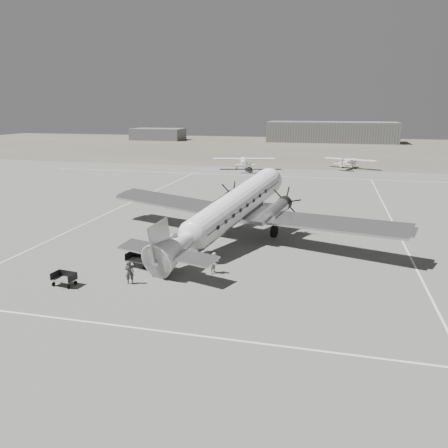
{
  "coord_description": "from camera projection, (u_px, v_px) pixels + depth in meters",
  "views": [
    {
      "loc": [
        5.55,
        -33.1,
        11.26
      ],
      "look_at": [
        -2.5,
        -0.26,
        2.2
      ],
      "focal_mm": 35.0,
      "sensor_mm": 36.0,
      "label": 1
    }
  ],
  "objects": [
    {
      "name": "ground_crew",
      "position": [
        130.0,
        272.0,
        28.63
      ],
      "size": [
        0.68,
        0.58,
        1.59
      ],
      "primitive_type": "imported",
      "rotation": [
        0.0,
        0.0,
        3.56
      ],
      "color": "#333333",
      "rests_on": "ground"
    },
    {
      "name": "grass_infield",
      "position": [
        312.0,
        148.0,
        124.37
      ],
      "size": [
        260.0,
        90.0,
        0.01
      ],
      "primitive_type": "cube",
      "color": "#5C594D",
      "rests_on": "ground"
    },
    {
      "name": "taxi_line_near",
      "position": [
        207.0,
        337.0,
        22.11
      ],
      "size": [
        60.0,
        0.15,
        0.01
      ],
      "primitive_type": "cube",
      "color": "silver",
      "rests_on": "ground"
    },
    {
      "name": "shed_secondary",
      "position": [
        158.0,
        134.0,
        155.26
      ],
      "size": [
        18.0,
        10.0,
        4.0
      ],
      "primitive_type": "cube",
      "color": "slate",
      "rests_on": "ground"
    },
    {
      "name": "hangar_main",
      "position": [
        331.0,
        132.0,
        145.82
      ],
      "size": [
        42.0,
        14.0,
        6.6
      ],
      "color": "slate",
      "rests_on": "ground"
    },
    {
      "name": "dc3_airliner",
      "position": [
        230.0,
        212.0,
        36.74
      ],
      "size": [
        33.48,
        27.78,
        5.48
      ],
      "primitive_type": null,
      "rotation": [
        0.0,
        0.0,
        -0.31
      ],
      "color": "#ACACAF",
      "rests_on": "ground"
    },
    {
      "name": "taxi_line_right",
      "position": [
        414.0,
        264.0,
        32.48
      ],
      "size": [
        0.15,
        80.0,
        0.01
      ],
      "primitive_type": "cube",
      "color": "silver",
      "rests_on": "ground"
    },
    {
      "name": "ground",
      "position": [
        255.0,
        251.0,
        35.24
      ],
      "size": [
        260.0,
        260.0,
        0.0
      ],
      "primitive_type": "plane",
      "color": "slate",
      "rests_on": "ground"
    },
    {
      "name": "ramp_agent",
      "position": [
        215.0,
        263.0,
        30.45
      ],
      "size": [
        0.84,
        0.91,
        1.51
      ],
      "primitive_type": "imported",
      "rotation": [
        0.0,
        0.0,
        1.12
      ],
      "color": "silver",
      "rests_on": "ground"
    },
    {
      "name": "light_plane_right",
      "position": [
        349.0,
        163.0,
        82.49
      ],
      "size": [
        12.16,
        11.09,
        2.06
      ],
      "primitive_type": null,
      "rotation": [
        0.0,
        0.0,
        -0.37
      ],
      "color": "white",
      "rests_on": "ground"
    },
    {
      "name": "light_plane_left",
      "position": [
        244.0,
        163.0,
        80.97
      ],
      "size": [
        13.52,
        11.91,
        2.41
      ],
      "primitive_type": null,
      "rotation": [
        0.0,
        0.0,
        0.24
      ],
      "color": "white",
      "rests_on": "ground"
    },
    {
      "name": "taxi_line_left",
      "position": [
        111.0,
        211.0,
        48.76
      ],
      "size": [
        0.15,
        60.0,
        0.01
      ],
      "primitive_type": "cube",
      "color": "silver",
      "rests_on": "ground"
    },
    {
      "name": "baggage_cart_near",
      "position": [
        139.0,
        260.0,
        31.8
      ],
      "size": [
        1.93,
        1.46,
        1.01
      ],
      "primitive_type": null,
      "rotation": [
        0.0,
        0.0,
        -0.12
      ],
      "color": "slate",
      "rests_on": "ground"
    },
    {
      "name": "passenger",
      "position": [
        172.0,
        243.0,
        35.02
      ],
      "size": [
        0.52,
        0.75,
        1.45
      ],
      "primitive_type": "imported",
      "rotation": [
        0.0,
        0.0,
        1.48
      ],
      "color": "silver",
      "rests_on": "ground"
    },
    {
      "name": "taxi_line_horizon",
      "position": [
        296.0,
        177.0,
        72.77
      ],
      "size": [
        90.0,
        0.15,
        0.01
      ],
      "primitive_type": "cube",
      "color": "silver",
      "rests_on": "ground"
    },
    {
      "name": "baggage_cart_far",
      "position": [
        64.0,
        279.0,
        28.42
      ],
      "size": [
        1.68,
        1.28,
        0.87
      ],
      "primitive_type": null,
      "rotation": [
        0.0,
        0.0,
        -0.13
      ],
      "color": "slate",
      "rests_on": "ground"
    }
  ]
}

